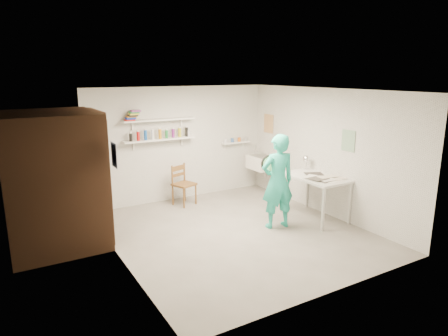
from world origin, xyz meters
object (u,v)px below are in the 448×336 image
belfast_sink (262,162)px  wooden_chair (184,184)px  man (278,181)px  desk_lamp (307,159)px  wall_clock (269,164)px  work_table (314,197)px

belfast_sink → wooden_chair: size_ratio=0.69×
belfast_sink → man: size_ratio=0.36×
belfast_sink → desk_lamp: desk_lamp is taller
wall_clock → wooden_chair: bearing=125.3°
belfast_sink → wooden_chair: 1.91m
man → desk_lamp: size_ratio=11.01×
belfast_sink → wall_clock: wall_clock is taller
man → wooden_chair: size_ratio=1.92×
man → desk_lamp: man is taller
wall_clock → man: bearing=-71.9°
man → wooden_chair: (-0.89, 1.95, -0.40)m
man → desk_lamp: bearing=-146.5°
belfast_sink → desk_lamp: bearing=-86.2°
man → desk_lamp: (1.09, 0.50, 0.19)m
work_table → man: bearing=-179.3°
man → work_table: man is taller
wooden_chair → belfast_sink: bearing=-22.4°
wooden_chair → work_table: (1.78, -1.94, -0.03)m
belfast_sink → desk_lamp: (0.09, -1.37, 0.33)m
wall_clock → wooden_chair: wall_clock is taller
belfast_sink → wall_clock: bearing=-122.2°
man → work_table: (0.89, 0.01, -0.43)m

